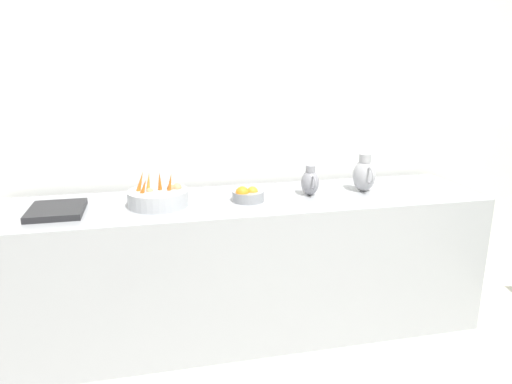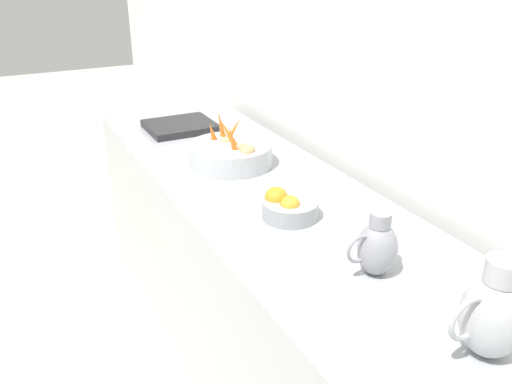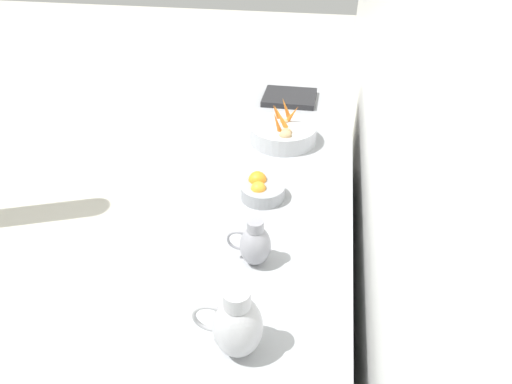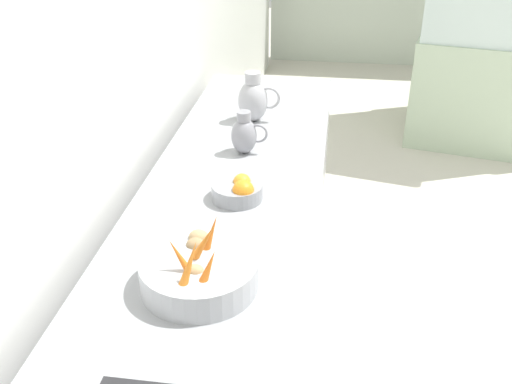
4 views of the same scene
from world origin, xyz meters
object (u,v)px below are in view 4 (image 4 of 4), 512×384
(metal_pitcher_tall, at_px, (253,99))
(glass_block_booth, at_px, (500,10))
(metal_pitcher_short, at_px, (244,134))
(orange_bowl, at_px, (239,190))
(vegetable_colander, at_px, (199,272))

(metal_pitcher_tall, xyz_separation_m, glass_block_booth, (1.66, 2.22, 0.03))
(metal_pitcher_short, bearing_deg, orange_bowl, -83.90)
(orange_bowl, xyz_separation_m, metal_pitcher_tall, (-0.06, 0.81, 0.07))
(vegetable_colander, bearing_deg, orange_bowl, 86.84)
(vegetable_colander, distance_m, orange_bowl, 0.54)
(metal_pitcher_tall, relative_size, glass_block_booth, 0.12)
(metal_pitcher_tall, relative_size, metal_pitcher_short, 1.29)
(orange_bowl, height_order, metal_pitcher_short, metal_pitcher_short)
(orange_bowl, bearing_deg, metal_pitcher_short, 96.10)
(vegetable_colander, height_order, metal_pitcher_short, vegetable_colander)
(vegetable_colander, relative_size, glass_block_booth, 0.17)
(vegetable_colander, xyz_separation_m, glass_block_booth, (1.63, 3.57, 0.09))
(metal_pitcher_tall, distance_m, glass_block_booth, 2.77)
(metal_pitcher_short, xyz_separation_m, glass_block_booth, (1.64, 2.60, 0.06))
(orange_bowl, xyz_separation_m, metal_pitcher_short, (-0.05, 0.42, 0.05))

